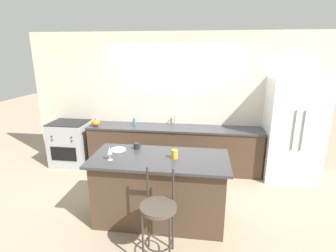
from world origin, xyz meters
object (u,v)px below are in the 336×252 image
(coffee_mug, at_px, (137,146))
(bar_stool_near, at_px, (158,215))
(dinner_plate, at_px, (118,150))
(pumpkin_decoration, at_px, (96,123))
(oven_range, at_px, (71,143))
(wine_glass, at_px, (110,151))
(refrigerator, at_px, (291,130))
(tumbler_cup, at_px, (175,154))
(soap_bottle, at_px, (134,122))

(coffee_mug, bearing_deg, bar_stool_near, -63.89)
(dinner_plate, distance_m, pumpkin_decoration, 1.64)
(bar_stool_near, bearing_deg, oven_range, 133.97)
(bar_stool_near, xyz_separation_m, wine_glass, (-0.74, 0.55, 0.52))
(pumpkin_decoration, bearing_deg, refrigerator, 1.16)
(oven_range, distance_m, tumbler_cup, 2.96)
(wine_glass, distance_m, tumbler_cup, 0.86)
(dinner_plate, height_order, pumpkin_decoration, pumpkin_decoration)
(oven_range, relative_size, wine_glass, 4.90)
(pumpkin_decoration, bearing_deg, wine_glass, -61.80)
(bar_stool_near, relative_size, tumbler_cup, 8.85)
(wine_glass, distance_m, soap_bottle, 1.93)
(dinner_plate, bearing_deg, wine_glass, -88.36)
(oven_range, height_order, coffee_mug, coffee_mug)
(tumbler_cup, bearing_deg, bar_stool_near, -97.94)
(oven_range, xyz_separation_m, pumpkin_decoration, (0.63, -0.11, 0.50))
(dinner_plate, distance_m, soap_bottle, 1.56)
(pumpkin_decoration, bearing_deg, bar_stool_near, -53.83)
(refrigerator, height_order, coffee_mug, refrigerator)
(oven_range, bearing_deg, dinner_plate, -43.53)
(refrigerator, height_order, tumbler_cup, refrigerator)
(wine_glass, distance_m, coffee_mug, 0.52)
(coffee_mug, height_order, tumbler_cup, tumbler_cup)
(tumbler_cup, distance_m, pumpkin_decoration, 2.34)
(wine_glass, bearing_deg, coffee_mug, 61.33)
(bar_stool_near, relative_size, pumpkin_decoration, 6.62)
(refrigerator, relative_size, pumpkin_decoration, 11.61)
(refrigerator, bearing_deg, coffee_mug, -152.31)
(coffee_mug, bearing_deg, oven_range, 142.64)
(bar_stool_near, height_order, wine_glass, wine_glass)
(coffee_mug, bearing_deg, refrigerator, 27.69)
(refrigerator, height_order, bar_stool_near, refrigerator)
(bar_stool_near, xyz_separation_m, tumbler_cup, (0.10, 0.72, 0.44))
(dinner_plate, distance_m, wine_glass, 0.38)
(refrigerator, xyz_separation_m, dinner_plate, (-2.82, -1.44, 0.02))
(refrigerator, relative_size, wine_glass, 10.06)
(oven_range, distance_m, wine_glass, 2.48)
(refrigerator, distance_m, coffee_mug, 2.89)
(wine_glass, height_order, tumbler_cup, wine_glass)
(refrigerator, bearing_deg, dinner_plate, -152.99)
(pumpkin_decoration, bearing_deg, dinner_plate, -56.17)
(refrigerator, xyz_separation_m, bar_stool_near, (-2.07, -2.34, -0.37))
(tumbler_cup, bearing_deg, refrigerator, 39.53)
(oven_range, height_order, bar_stool_near, bar_stool_near)
(refrigerator, xyz_separation_m, pumpkin_decoration, (-3.73, -0.08, 0.01))
(pumpkin_decoration, xyz_separation_m, soap_bottle, (0.74, 0.20, -0.01))
(refrigerator, distance_m, bar_stool_near, 3.15)
(wine_glass, relative_size, pumpkin_decoration, 1.15)
(dinner_plate, bearing_deg, oven_range, 136.47)
(dinner_plate, bearing_deg, tumbler_cup, -12.62)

